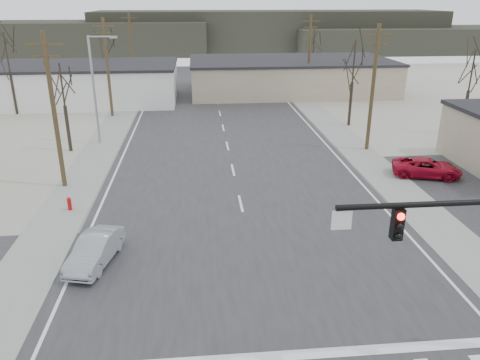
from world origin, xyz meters
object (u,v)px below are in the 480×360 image
(sedan_crossing, at_px, (95,250))
(car_far_a, at_px, (250,90))
(car_far_b, at_px, (210,78))
(fire_hydrant, at_px, (69,204))
(car_parked_red, at_px, (427,168))

(sedan_crossing, bearing_deg, car_far_a, 86.33)
(car_far_a, distance_m, car_far_b, 11.75)
(car_far_a, height_order, car_far_b, car_far_a)
(fire_hydrant, height_order, car_far_b, car_far_b)
(fire_hydrant, height_order, sedan_crossing, sedan_crossing)
(car_far_a, relative_size, car_far_b, 1.32)
(fire_hydrant, xyz_separation_m, car_far_b, (9.76, 43.73, 0.36))
(sedan_crossing, xyz_separation_m, car_far_b, (7.06, 49.95, 0.08))
(fire_hydrant, height_order, car_far_a, car_far_a)
(fire_hydrant, bearing_deg, car_far_a, 66.18)
(sedan_crossing, bearing_deg, car_far_b, 95.12)
(sedan_crossing, distance_m, car_far_a, 40.98)
(sedan_crossing, relative_size, car_parked_red, 0.89)
(car_parked_red, bearing_deg, car_far_b, 35.49)
(fire_hydrant, relative_size, sedan_crossing, 0.21)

